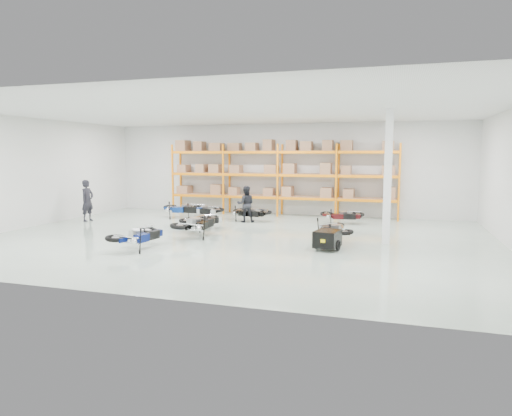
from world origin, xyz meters
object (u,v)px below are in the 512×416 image
(moto_silver_left, at_px, (203,218))
(moto_back_c, at_px, (250,210))
(moto_back_a, at_px, (184,206))
(person_left, at_px, (87,201))
(person_back, at_px, (246,204))
(moto_back_b, at_px, (203,208))
(moto_touring_right, at_px, (334,226))
(moto_back_d, at_px, (342,213))
(trailer, at_px, (327,239))
(moto_blue_centre, at_px, (138,232))
(moto_black_far_left, at_px, (197,220))

(moto_silver_left, xyz_separation_m, moto_back_c, (1.07, 2.81, 0.02))
(moto_back_a, height_order, person_left, person_left)
(moto_silver_left, distance_m, person_back, 2.72)
(moto_back_c, bearing_deg, moto_back_b, 101.72)
(moto_back_c, xyz_separation_m, person_left, (-7.02, -2.11, 0.42))
(moto_touring_right, height_order, moto_back_b, moto_touring_right)
(moto_touring_right, bearing_deg, moto_back_a, 135.80)
(moto_silver_left, relative_size, person_back, 1.00)
(moto_back_d, relative_size, person_left, 0.87)
(moto_back_d, bearing_deg, person_back, 93.59)
(moto_silver_left, bearing_deg, moto_back_d, -118.53)
(person_back, bearing_deg, trailer, 113.51)
(moto_blue_centre, distance_m, moto_black_far_left, 2.71)
(person_left, bearing_deg, moto_silver_left, -91.70)
(moto_back_b, xyz_separation_m, moto_back_c, (2.36, -0.12, -0.01))
(moto_back_a, relative_size, person_left, 1.03)
(moto_blue_centre, xyz_separation_m, moto_back_d, (5.57, 7.23, -0.07))
(moto_silver_left, relative_size, moto_back_a, 0.84)
(moto_touring_right, height_order, person_left, person_left)
(moto_touring_right, relative_size, moto_back_d, 1.06)
(moto_silver_left, distance_m, moto_back_c, 3.01)
(person_back, bearing_deg, moto_silver_left, 51.04)
(moto_blue_centre, bearing_deg, moto_black_far_left, -99.34)
(moto_touring_right, height_order, person_back, person_back)
(moto_silver_left, bearing_deg, person_back, -81.26)
(moto_silver_left, distance_m, trailer, 5.85)
(moto_back_a, distance_m, person_left, 4.33)
(moto_black_far_left, xyz_separation_m, person_left, (-6.35, 2.18, 0.31))
(moto_black_far_left, distance_m, moto_back_b, 4.73)
(trailer, bearing_deg, moto_back_c, 138.64)
(moto_blue_centre, height_order, person_left, person_left)
(moto_back_c, relative_size, moto_back_d, 1.03)
(trailer, bearing_deg, person_left, 174.06)
(moto_back_a, relative_size, moto_back_d, 1.18)
(moto_back_c, bearing_deg, moto_back_d, -70.26)
(moto_back_a, distance_m, moto_back_c, 3.27)
(person_left, bearing_deg, moto_back_a, -55.33)
(moto_black_far_left, bearing_deg, person_back, -96.90)
(moto_black_far_left, height_order, moto_back_b, moto_black_far_left)
(moto_back_c, height_order, person_back, person_back)
(trailer, bearing_deg, moto_black_far_left, 178.72)
(trailer, xyz_separation_m, moto_back_b, (-6.61, 5.35, 0.16))
(moto_silver_left, relative_size, moto_back_c, 0.96)
(moto_blue_centre, bearing_deg, moto_touring_right, -141.92)
(moto_back_a, distance_m, person_back, 3.19)
(trailer, relative_size, person_back, 0.94)
(moto_back_d, xyz_separation_m, person_back, (-4.17, -0.65, 0.31))
(moto_blue_centre, height_order, moto_touring_right, moto_blue_centre)
(moto_back_c, height_order, person_left, person_left)
(trailer, height_order, person_left, person_left)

